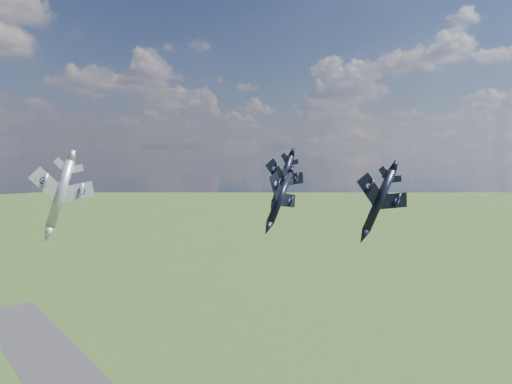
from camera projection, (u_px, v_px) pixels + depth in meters
jet_lead_navy at (280, 198)px, 87.71m from camera, size 13.49×16.41×8.48m
jet_right_navy at (379, 200)px, 82.56m from camera, size 15.64×17.93×7.41m
jet_high_navy at (283, 179)px, 107.21m from camera, size 13.33×16.49×6.96m
jet_left_silver at (60, 194)px, 77.36m from camera, size 11.87×15.43×6.28m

